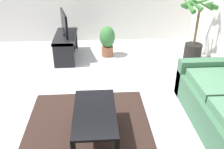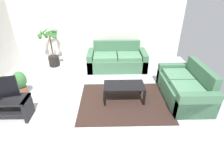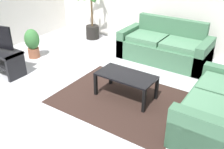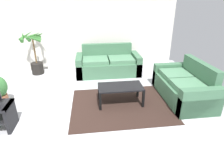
# 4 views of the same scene
# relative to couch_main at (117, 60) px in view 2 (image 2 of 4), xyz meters

# --- Properties ---
(ground_plane) EXTENTS (6.60, 6.60, 0.00)m
(ground_plane) POSITION_rel_couch_main_xyz_m (-0.65, -2.28, -0.30)
(ground_plane) COLOR #B2B2B7
(wall_back) EXTENTS (6.00, 0.06, 2.70)m
(wall_back) POSITION_rel_couch_main_xyz_m (-0.65, 0.72, 1.05)
(wall_back) COLOR silver
(wall_back) RESTS_ON ground
(couch_main) EXTENTS (1.97, 0.90, 0.90)m
(couch_main) POSITION_rel_couch_main_xyz_m (0.00, 0.00, 0.00)
(couch_main) COLOR #3F6B4C
(couch_main) RESTS_ON ground
(couch_loveseat) EXTENTS (0.90, 1.67, 0.90)m
(couch_loveseat) POSITION_rel_couch_main_xyz_m (1.63, -1.77, -0.00)
(couch_loveseat) COLOR #3F6B4C
(couch_loveseat) RESTS_ON ground
(tv_stand) EXTENTS (1.10, 0.45, 0.50)m
(tv_stand) POSITION_rel_couch_main_xyz_m (-2.56, -2.43, 0.03)
(tv_stand) COLOR black
(tv_stand) RESTS_ON ground
(coffee_table) EXTENTS (0.99, 0.52, 0.43)m
(coffee_table) POSITION_rel_couch_main_xyz_m (0.08, -1.82, 0.07)
(coffee_table) COLOR black
(coffee_table) RESTS_ON ground
(area_rug) EXTENTS (2.20, 1.70, 0.01)m
(area_rug) POSITION_rel_couch_main_xyz_m (0.08, -1.92, -0.30)
(area_rug) COLOR black
(area_rug) RESTS_ON ground
(potted_palm) EXTENTS (0.77, 0.74, 1.35)m
(potted_palm) POSITION_rel_couch_main_xyz_m (-2.25, 0.26, 0.32)
(potted_palm) COLOR black
(potted_palm) RESTS_ON ground
(potted_plant_small) EXTENTS (0.34, 0.34, 0.68)m
(potted_plant_small) POSITION_rel_couch_main_xyz_m (-2.58, -1.54, 0.07)
(potted_plant_small) COLOR brown
(potted_plant_small) RESTS_ON ground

